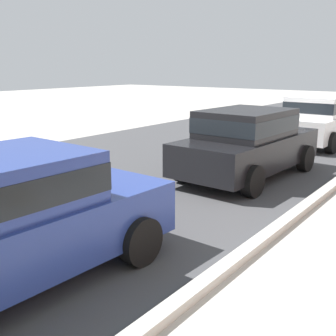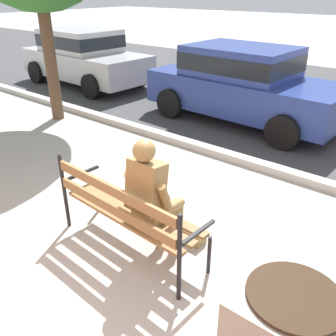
# 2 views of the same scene
# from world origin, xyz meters

# --- Properties ---
(ground_plane) EXTENTS (80.00, 80.00, 0.00)m
(ground_plane) POSITION_xyz_m (0.00, 0.00, 0.00)
(ground_plane) COLOR #ADA8A0
(curb_stone) EXTENTS (60.00, 0.20, 0.12)m
(curb_stone) POSITION_xyz_m (0.00, 2.90, 0.06)
(curb_stone) COLOR #B2AFA8
(curb_stone) RESTS_ON ground
(park_bench) EXTENTS (1.82, 0.61, 0.95)m
(park_bench) POSITION_xyz_m (-0.26, 0.11, 0.54)
(park_bench) COLOR olive
(park_bench) RESTS_ON ground
(bronze_statue_seated) EXTENTS (0.63, 0.76, 1.37)m
(bronze_statue_seated) POSITION_xyz_m (-0.00, 0.32, 0.67)
(bronze_statue_seated) COLOR olive
(bronze_statue_seated) RESTS_ON ground
(concrete_planter) EXTENTS (0.80, 0.80, 0.60)m
(concrete_planter) POSITION_xyz_m (1.60, 0.02, 0.30)
(concrete_planter) COLOR gray
(concrete_planter) RESTS_ON ground
(parked_car_silver) EXTENTS (4.17, 2.06, 1.56)m
(parked_car_silver) POSITION_xyz_m (-6.66, 4.80, 0.84)
(parked_car_silver) COLOR #B7B7BC
(parked_car_silver) RESTS_ON ground
(parked_car_blue) EXTENTS (4.17, 2.06, 1.56)m
(parked_car_blue) POSITION_xyz_m (-1.46, 4.80, 0.84)
(parked_car_blue) COLOR navy
(parked_car_blue) RESTS_ON ground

